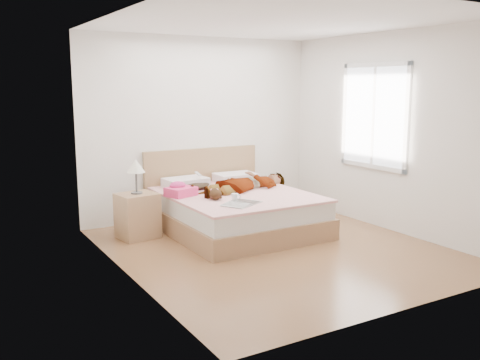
{
  "coord_description": "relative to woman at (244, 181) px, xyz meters",
  "views": [
    {
      "loc": [
        -3.45,
        -5.03,
        1.91
      ],
      "look_at": [
        0.0,
        0.85,
        0.7
      ],
      "focal_mm": 40.0,
      "sensor_mm": 36.0,
      "label": 1
    }
  ],
  "objects": [
    {
      "name": "ground",
      "position": [
        -0.24,
        -1.15,
        -0.62
      ],
      "size": [
        4.0,
        4.0,
        0.0
      ],
      "primitive_type": "plane",
      "color": "#4F2D18",
      "rests_on": "ground"
    },
    {
      "name": "woman",
      "position": [
        0.0,
        0.0,
        0.0
      ],
      "size": [
        1.7,
        0.96,
        0.22
      ],
      "primitive_type": "imported",
      "rotation": [
        0.0,
        0.0,
        -1.34
      ],
      "color": "white",
      "rests_on": "bed"
    },
    {
      "name": "hair",
      "position": [
        -0.57,
        0.45,
        -0.07
      ],
      "size": [
        0.63,
        0.71,
        0.09
      ],
      "primitive_type": "ellipsoid",
      "rotation": [
        0.0,
        0.0,
        -0.29
      ],
      "color": "black",
      "rests_on": "bed"
    },
    {
      "name": "phone",
      "position": [
        -0.5,
        0.4,
        0.08
      ],
      "size": [
        0.07,
        0.11,
        0.05
      ],
      "primitive_type": "cube",
      "rotation": [
        0.44,
        0.0,
        0.23
      ],
      "color": "silver",
      "rests_on": "bed"
    },
    {
      "name": "room_shell",
      "position": [
        1.54,
        -0.85,
        0.88
      ],
      "size": [
        4.0,
        4.0,
        4.0
      ],
      "color": "white",
      "rests_on": "ground"
    },
    {
      "name": "bed",
      "position": [
        -0.24,
        -0.12,
        -0.34
      ],
      "size": [
        1.8,
        2.08,
        1.0
      ],
      "color": "brown",
      "rests_on": "ground"
    },
    {
      "name": "towel",
      "position": [
        -0.95,
        0.01,
        -0.04
      ],
      "size": [
        0.42,
        0.38,
        0.19
      ],
      "color": "#FF4595",
      "rests_on": "bed"
    },
    {
      "name": "magazine",
      "position": [
        -0.51,
        -0.81,
        -0.1
      ],
      "size": [
        0.56,
        0.49,
        0.03
      ],
      "color": "white",
      "rests_on": "bed"
    },
    {
      "name": "coffee_mug",
      "position": [
        -0.49,
        -0.61,
        -0.06
      ],
      "size": [
        0.12,
        0.1,
        0.09
      ],
      "color": "white",
      "rests_on": "bed"
    },
    {
      "name": "plush_toy",
      "position": [
        -0.66,
        -0.42,
        -0.04
      ],
      "size": [
        0.21,
        0.26,
        0.13
      ],
      "color": "black",
      "rests_on": "bed"
    },
    {
      "name": "nightstand",
      "position": [
        -1.48,
        0.15,
        -0.29
      ],
      "size": [
        0.52,
        0.47,
        1.0
      ],
      "color": "brown",
      "rests_on": "ground"
    }
  ]
}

